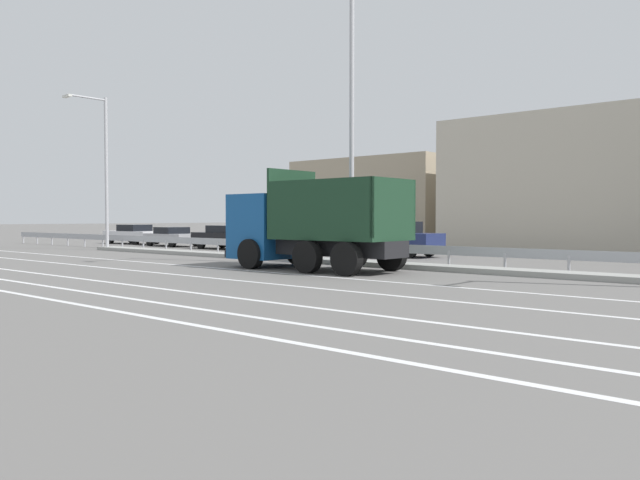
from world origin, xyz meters
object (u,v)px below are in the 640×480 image
(street_lamp_0, at_px, (103,165))
(parked_car_2, at_px, (228,237))
(parked_car_3, at_px, (312,237))
(parked_car_4, at_px, (395,239))
(parked_car_0, at_px, (134,234))
(street_lamp_1, at_px, (349,105))
(median_road_sign, at_px, (302,229))
(dump_truck, at_px, (297,231))
(parked_car_1, at_px, (173,236))

(street_lamp_0, xyz_separation_m, parked_car_2, (4.35, 5.13, -3.96))
(parked_car_3, xyz_separation_m, parked_car_4, (5.05, 0.02, 0.03))
(parked_car_0, bearing_deg, street_lamp_1, -107.01)
(street_lamp_1, bearing_deg, median_road_sign, 178.30)
(parked_car_3, height_order, parked_car_4, parked_car_4)
(parked_car_2, bearing_deg, street_lamp_1, 69.59)
(parked_car_0, bearing_deg, dump_truck, -112.96)
(parked_car_0, height_order, parked_car_3, parked_car_3)
(street_lamp_0, height_order, parked_car_4, street_lamp_0)
(street_lamp_1, distance_m, parked_car_4, 7.77)
(street_lamp_0, distance_m, street_lamp_1, 16.77)
(street_lamp_1, relative_size, parked_car_2, 2.29)
(dump_truck, relative_size, median_road_sign, 2.60)
(parked_car_1, height_order, parked_car_4, parked_car_4)
(dump_truck, distance_m, parked_car_4, 8.08)
(dump_truck, height_order, parked_car_3, dump_truck)
(median_road_sign, bearing_deg, parked_car_4, 81.02)
(parked_car_1, bearing_deg, parked_car_0, -91.39)
(parked_car_4, bearing_deg, street_lamp_1, -163.03)
(parked_car_1, distance_m, parked_car_4, 16.23)
(parked_car_0, bearing_deg, street_lamp_0, -137.22)
(parked_car_0, xyz_separation_m, parked_car_4, (21.12, 0.12, 0.12))
(street_lamp_1, bearing_deg, parked_car_0, 166.56)
(parked_car_1, bearing_deg, street_lamp_0, 14.86)
(street_lamp_1, xyz_separation_m, parked_car_1, (-17.82, 5.04, -5.36))
(parked_car_1, relative_size, parked_car_2, 0.86)
(street_lamp_1, distance_m, parked_car_2, 14.29)
(street_lamp_0, height_order, parked_car_3, street_lamp_0)
(parked_car_0, height_order, parked_car_2, parked_car_2)
(dump_truck, relative_size, street_lamp_0, 0.79)
(dump_truck, xyz_separation_m, parked_car_4, (-1.20, 7.98, -0.52))
(dump_truck, relative_size, parked_car_3, 1.48)
(median_road_sign, height_order, parked_car_4, median_road_sign)
(dump_truck, height_order, parked_car_2, dump_truck)
(median_road_sign, xyz_separation_m, parked_car_0, (-20.25, 5.36, -0.63))
(parked_car_1, xyz_separation_m, parked_car_4, (16.22, 0.51, 0.17))
(street_lamp_0, xyz_separation_m, street_lamp_1, (16.72, 0.30, 1.33))
(street_lamp_1, bearing_deg, parked_car_4, 106.15)
(median_road_sign, distance_m, parked_car_3, 6.90)
(parked_car_1, xyz_separation_m, parked_car_3, (11.16, 0.49, 0.14))
(street_lamp_0, distance_m, parked_car_4, 16.66)
(median_road_sign, bearing_deg, parked_car_2, 154.31)
(parked_car_2, xyz_separation_m, parked_car_3, (5.70, 0.70, 0.07))
(street_lamp_1, bearing_deg, street_lamp_0, -178.98)
(street_lamp_1, relative_size, parked_car_1, 2.66)
(street_lamp_0, distance_m, parked_car_2, 7.81)
(parked_car_2, height_order, parked_car_4, parked_car_4)
(street_lamp_0, bearing_deg, parked_car_2, 49.70)
(parked_car_0, distance_m, parked_car_4, 21.12)
(parked_car_0, distance_m, parked_car_2, 10.38)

